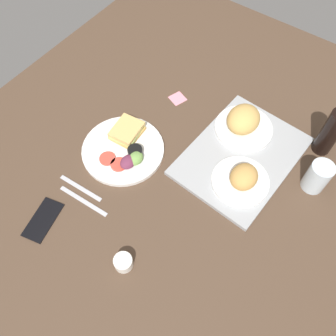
# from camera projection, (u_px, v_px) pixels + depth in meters

# --- Properties ---
(ground_plane) EXTENTS (1.90, 1.50, 0.03)m
(ground_plane) POSITION_uv_depth(u_px,v_px,m) (164.00, 168.00, 1.25)
(ground_plane) COLOR #4C3828
(serving_tray) EXTENTS (0.47, 0.36, 0.02)m
(serving_tray) POSITION_uv_depth(u_px,v_px,m) (241.00, 156.00, 1.25)
(serving_tray) COLOR #9EA0A3
(serving_tray) RESTS_ON ground_plane
(bread_plate_near) EXTENTS (0.21, 0.21, 0.10)m
(bread_plate_near) POSITION_uv_depth(u_px,v_px,m) (243.00, 122.00, 1.26)
(bread_plate_near) COLOR white
(bread_plate_near) RESTS_ON serving_tray
(bread_plate_far) EXTENTS (0.19, 0.19, 0.08)m
(bread_plate_far) POSITION_uv_depth(u_px,v_px,m) (242.00, 179.00, 1.16)
(bread_plate_far) COLOR white
(bread_plate_far) RESTS_ON serving_tray
(plate_with_salad) EXTENTS (0.29, 0.29, 0.05)m
(plate_with_salad) POSITION_uv_depth(u_px,v_px,m) (125.00, 148.00, 1.26)
(plate_with_salad) COLOR white
(plate_with_salad) RESTS_ON ground_plane
(drinking_glass) EXTENTS (0.07, 0.07, 0.12)m
(drinking_glass) POSITION_uv_depth(u_px,v_px,m) (318.00, 177.00, 1.15)
(drinking_glass) COLOR silver
(drinking_glass) RESTS_ON ground_plane
(soda_bottle) EXTENTS (0.06, 0.06, 0.19)m
(soda_bottle) POSITION_uv_depth(u_px,v_px,m) (330.00, 133.00, 1.19)
(soda_bottle) COLOR black
(soda_bottle) RESTS_ON ground_plane
(espresso_cup) EXTENTS (0.06, 0.06, 0.04)m
(espresso_cup) POSITION_uv_depth(u_px,v_px,m) (123.00, 262.00, 1.04)
(espresso_cup) COLOR silver
(espresso_cup) RESTS_ON ground_plane
(fork) EXTENTS (0.02, 0.17, 0.01)m
(fork) POSITION_uv_depth(u_px,v_px,m) (81.00, 188.00, 1.19)
(fork) COLOR #B7B7BC
(fork) RESTS_ON ground_plane
(knife) EXTENTS (0.03, 0.19, 0.01)m
(knife) POSITION_uv_depth(u_px,v_px,m) (83.00, 201.00, 1.16)
(knife) COLOR #B7B7BC
(knife) RESTS_ON ground_plane
(cell_phone) EXTENTS (0.16, 0.10, 0.01)m
(cell_phone) POSITION_uv_depth(u_px,v_px,m) (43.00, 220.00, 1.13)
(cell_phone) COLOR black
(cell_phone) RESTS_ON ground_plane
(sticky_note) EXTENTS (0.07, 0.07, 0.00)m
(sticky_note) POSITION_uv_depth(u_px,v_px,m) (178.00, 98.00, 1.40)
(sticky_note) COLOR pink
(sticky_note) RESTS_ON ground_plane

